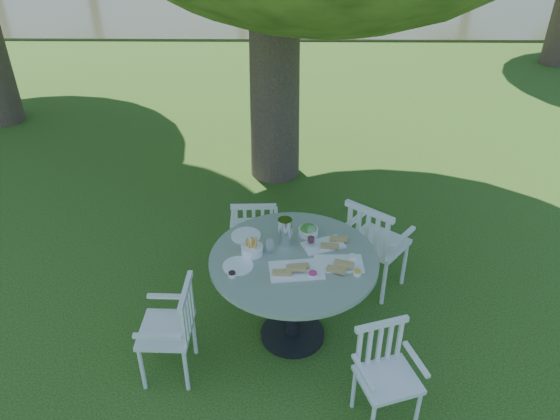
# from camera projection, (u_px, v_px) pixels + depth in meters

# --- Properties ---
(ground) EXTENTS (140.00, 140.00, 0.00)m
(ground) POSITION_uv_depth(u_px,v_px,m) (280.00, 295.00, 5.26)
(ground) COLOR #1A3B0C
(ground) RESTS_ON ground
(table) EXTENTS (1.36, 1.36, 0.86)m
(table) POSITION_uv_depth(u_px,v_px,m) (293.00, 275.00, 4.45)
(table) COLOR black
(table) RESTS_ON ground
(chair_ne) EXTENTS (0.67, 0.67, 0.97)m
(chair_ne) POSITION_uv_depth(u_px,v_px,m) (373.00, 241.00, 5.04)
(chair_ne) COLOR white
(chair_ne) RESTS_ON ground
(chair_nw) EXTENTS (0.44, 0.41, 0.84)m
(chair_nw) POSITION_uv_depth(u_px,v_px,m) (254.00, 230.00, 5.33)
(chair_nw) COLOR white
(chair_nw) RESTS_ON ground
(chair_sw) EXTENTS (0.42, 0.45, 0.86)m
(chair_sw) POSITION_uv_depth(u_px,v_px,m) (176.00, 324.00, 4.21)
(chair_sw) COLOR white
(chair_sw) RESTS_ON ground
(chair_se) EXTENTS (0.51, 0.49, 0.81)m
(chair_se) POSITION_uv_depth(u_px,v_px,m) (384.00, 366.00, 3.91)
(chair_se) COLOR white
(chair_se) RESTS_ON ground
(tableware) EXTENTS (1.10, 0.74, 0.24)m
(tableware) POSITION_uv_depth(u_px,v_px,m) (288.00, 246.00, 4.41)
(tableware) COLOR white
(tableware) RESTS_ON table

